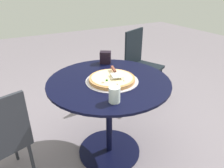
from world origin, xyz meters
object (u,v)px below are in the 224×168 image
(patio_table, at_px, (109,102))
(drinking_cup, at_px, (114,95))
(patio_chair_near, at_px, (140,61))
(napkin_dispenser, at_px, (105,57))
(pizza_on_tray, at_px, (112,79))
(pizza_server, at_px, (115,72))

(patio_table, distance_m, drinking_cup, 0.41)
(drinking_cup, height_order, patio_chair_near, patio_chair_near)
(napkin_dispenser, bearing_deg, patio_chair_near, -118.87)
(pizza_on_tray, distance_m, drinking_cup, 0.31)
(patio_table, bearing_deg, pizza_on_tray, -64.03)
(pizza_on_tray, bearing_deg, pizza_server, 35.37)
(napkin_dispenser, bearing_deg, pizza_server, 107.86)
(pizza_server, bearing_deg, patio_chair_near, 42.29)
(pizza_server, height_order, patio_chair_near, patio_chair_near)
(pizza_server, height_order, drinking_cup, drinking_cup)
(drinking_cup, xyz_separation_m, patio_chair_near, (0.93, 0.99, -0.26))
(pizza_server, relative_size, patio_chair_near, 0.24)
(pizza_server, xyz_separation_m, napkin_dispenser, (0.09, 0.33, 0.00))
(patio_table, xyz_separation_m, pizza_server, (0.06, 0.01, 0.25))
(drinking_cup, xyz_separation_m, napkin_dispenser, (0.27, 0.64, 0.00))
(pizza_server, distance_m, napkin_dispenser, 0.35)
(pizza_server, relative_size, drinking_cup, 2.13)
(pizza_server, bearing_deg, napkin_dispenser, 74.62)
(patio_table, relative_size, pizza_server, 4.37)
(patio_table, distance_m, pizza_server, 0.26)
(patio_table, relative_size, napkin_dispenser, 8.62)
(drinking_cup, relative_size, napkin_dispenser, 0.93)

